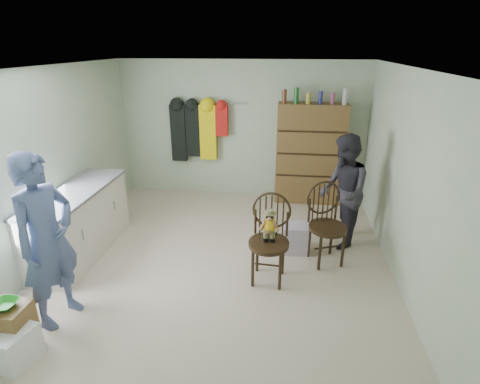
# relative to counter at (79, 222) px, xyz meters

# --- Properties ---
(ground_plane) EXTENTS (5.00, 5.00, 0.00)m
(ground_plane) POSITION_rel_counter_xyz_m (1.95, 0.00, -0.47)
(ground_plane) COLOR beige
(ground_plane) RESTS_ON ground
(room_walls) EXTENTS (5.00, 5.00, 5.00)m
(room_walls) POSITION_rel_counter_xyz_m (1.95, 0.53, 1.11)
(room_walls) COLOR beige
(room_walls) RESTS_ON ground
(counter) EXTENTS (0.64, 1.86, 0.94)m
(counter) POSITION_rel_counter_xyz_m (0.00, 0.00, 0.00)
(counter) COLOR silver
(counter) RESTS_ON ground
(stool) EXTENTS (0.36, 0.31, 0.51)m
(stool) POSITION_rel_counter_xyz_m (0.29, -1.80, -0.22)
(stool) COLOR brown
(stool) RESTS_ON ground
(bowl) EXTENTS (0.23, 0.23, 0.06)m
(bowl) POSITION_rel_counter_xyz_m (0.29, -1.80, 0.07)
(bowl) COLOR green
(bowl) RESTS_ON stool
(plastic_tub) EXTENTS (0.44, 0.43, 0.36)m
(plastic_tub) POSITION_rel_counter_xyz_m (0.36, -1.92, -0.29)
(plastic_tub) COLOR white
(plastic_tub) RESTS_ON ground
(chair_front) EXTENTS (0.53, 0.53, 1.11)m
(chair_front) POSITION_rel_counter_xyz_m (2.62, -0.28, 0.16)
(chair_front) COLOR #362413
(chair_front) RESTS_ON ground
(chair_far) EXTENTS (0.63, 0.63, 1.10)m
(chair_far) POSITION_rel_counter_xyz_m (3.33, 0.24, 0.12)
(chair_far) COLOR #362413
(chair_far) RESTS_ON ground
(striped_bag) EXTENTS (0.41, 0.33, 0.41)m
(striped_bag) POSITION_rel_counter_xyz_m (2.96, 0.41, -0.27)
(striped_bag) COLOR #E57277
(striped_bag) RESTS_ON ground
(person_left) EXTENTS (0.60, 0.77, 1.85)m
(person_left) POSITION_rel_counter_xyz_m (0.45, -1.28, 0.45)
(person_left) COLOR #495987
(person_left) RESTS_ON ground
(person_right) EXTENTS (0.68, 0.84, 1.63)m
(person_right) POSITION_rel_counter_xyz_m (3.59, 0.73, 0.34)
(person_right) COLOR #2D2B33
(person_right) RESTS_ON ground
(dresser) EXTENTS (1.20, 0.39, 2.07)m
(dresser) POSITION_rel_counter_xyz_m (3.20, 2.30, 0.44)
(dresser) COLOR brown
(dresser) RESTS_ON ground
(coat_rack) EXTENTS (1.42, 0.12, 1.09)m
(coat_rack) POSITION_rel_counter_xyz_m (1.12, 2.38, 0.78)
(coat_rack) COLOR #99999E
(coat_rack) RESTS_ON ground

